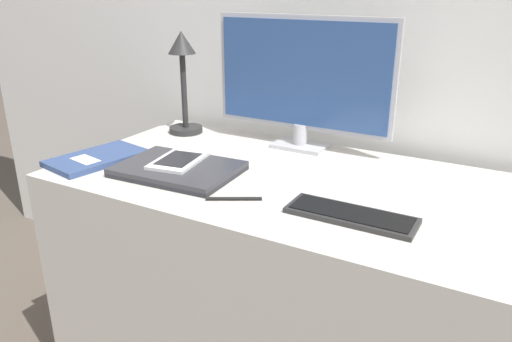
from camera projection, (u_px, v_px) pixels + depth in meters
desk at (284, 288)px, 1.51m from camera, size 1.30×0.68×0.72m
monitor at (302, 79)px, 1.55m from camera, size 0.59×0.11×0.41m
keyboard at (352, 214)px, 1.14m from camera, size 0.30×0.10×0.01m
laptop at (178, 169)px, 1.41m from camera, size 0.34×0.25×0.02m
ereader at (178, 160)px, 1.42m from camera, size 0.14×0.20×0.01m
desk_lamp at (183, 71)px, 1.72m from camera, size 0.12×0.12×0.35m
notebook at (96, 158)px, 1.50m from camera, size 0.21×0.31×0.02m
pen at (234, 199)px, 1.23m from camera, size 0.13×0.08×0.01m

